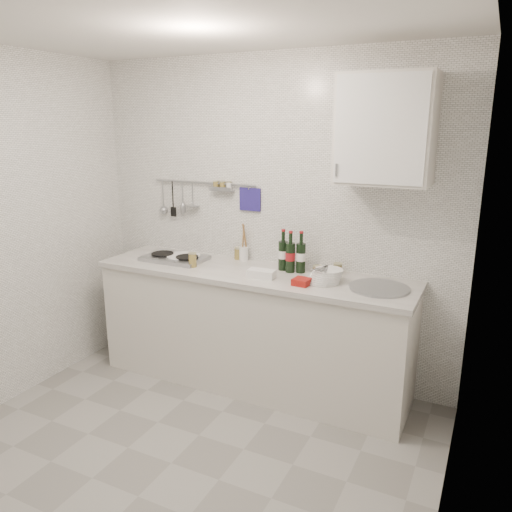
{
  "coord_description": "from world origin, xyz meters",
  "views": [
    {
      "loc": [
        1.6,
        -2.1,
        1.99
      ],
      "look_at": [
        0.13,
        0.9,
        1.1
      ],
      "focal_mm": 35.0,
      "sensor_mm": 36.0,
      "label": 1
    }
  ],
  "objects": [
    {
      "name": "wall_rail",
      "position": [
        -0.6,
        1.37,
        1.43
      ],
      "size": [
        0.98,
        0.09,
        0.34
      ],
      "color": "#93969B",
      "rests_on": "back_wall"
    },
    {
      "name": "jar_a",
      "position": [
        -0.25,
        1.35,
        0.97
      ],
      "size": [
        0.07,
        0.07,
        0.1
      ],
      "rotation": [
        0.0,
        0.0,
        0.15
      ],
      "color": "olive",
      "rests_on": "counter"
    },
    {
      "name": "counter",
      "position": [
        0.01,
        1.1,
        0.43
      ],
      "size": [
        2.44,
        0.64,
        0.96
      ],
      "color": "silver",
      "rests_on": "floor"
    },
    {
      "name": "floor",
      "position": [
        0.0,
        0.0,
        0.0
      ],
      "size": [
        3.0,
        3.0,
        0.0
      ],
      "primitive_type": "plane",
      "color": "slate",
      "rests_on": "ground"
    },
    {
      "name": "jar_b",
      "position": [
        0.6,
        1.31,
        0.96
      ],
      "size": [
        0.06,
        0.06,
        0.08
      ],
      "rotation": [
        0.0,
        0.0,
        -0.21
      ],
      "color": "olive",
      "rests_on": "counter"
    },
    {
      "name": "strawberry_punnet",
      "position": [
        0.45,
        0.95,
        0.94
      ],
      "size": [
        0.12,
        0.12,
        0.05
      ],
      "primitive_type": "cube",
      "rotation": [
        0.0,
        0.0,
        -0.09
      ],
      "color": "#A91512",
      "rests_on": "counter"
    },
    {
      "name": "butter_dish",
      "position": [
        0.14,
        0.98,
        0.95
      ],
      "size": [
        0.2,
        0.11,
        0.06
      ],
      "primitive_type": "cube",
      "rotation": [
        0.0,
        0.0,
        0.05
      ],
      "color": "white",
      "rests_on": "counter"
    },
    {
      "name": "wall_cabinet",
      "position": [
        0.9,
        1.22,
        1.95
      ],
      "size": [
        0.6,
        0.38,
        0.7
      ],
      "color": "silver",
      "rests_on": "back_wall"
    },
    {
      "name": "jar_c",
      "position": [
        0.49,
        1.16,
        0.96
      ],
      "size": [
        0.07,
        0.07,
        0.09
      ],
      "rotation": [
        0.0,
        0.0,
        -0.39
      ],
      "color": "olive",
      "rests_on": "counter"
    },
    {
      "name": "wall_right",
      "position": [
        1.5,
        0.0,
        1.25
      ],
      "size": [
        0.02,
        2.8,
        2.5
      ],
      "primitive_type": "cube",
      "color": "silver",
      "rests_on": "floor"
    },
    {
      "name": "plate_stack_hob",
      "position": [
        -0.65,
        1.14,
        0.94
      ],
      "size": [
        0.29,
        0.29,
        0.04
      ],
      "rotation": [
        0.0,
        0.0,
        0.15
      ],
      "color": "#557FC1",
      "rests_on": "counter"
    },
    {
      "name": "plate_stack_sink",
      "position": [
        0.58,
        1.08,
        0.97
      ],
      "size": [
        0.25,
        0.24,
        0.1
      ],
      "rotation": [
        0.0,
        0.0,
        -0.09
      ],
      "color": "white",
      "rests_on": "counter"
    },
    {
      "name": "utensil_crock",
      "position": [
        -0.2,
        1.34,
        0.99
      ],
      "size": [
        0.07,
        0.07,
        0.3
      ],
      "rotation": [
        0.0,
        0.0,
        -0.34
      ],
      "color": "white",
      "rests_on": "counter"
    },
    {
      "name": "wine_bottles",
      "position": [
        0.27,
        1.22,
        1.07
      ],
      "size": [
        0.22,
        0.1,
        0.31
      ],
      "rotation": [
        0.0,
        0.0,
        -0.03
      ],
      "color": "black",
      "rests_on": "counter"
    },
    {
      "name": "jar_d",
      "position": [
        -0.46,
        0.99,
        0.98
      ],
      "size": [
        0.06,
        0.06,
        0.11
      ],
      "rotation": [
        0.0,
        0.0,
        0.15
      ],
      "color": "olive",
      "rests_on": "counter"
    },
    {
      "name": "back_wall",
      "position": [
        0.0,
        1.4,
        1.25
      ],
      "size": [
        3.0,
        0.02,
        2.5
      ],
      "primitive_type": "cube",
      "color": "silver",
      "rests_on": "floor"
    },
    {
      "name": "ceiling",
      "position": [
        0.0,
        0.0,
        2.5
      ],
      "size": [
        3.0,
        3.0,
        0.0
      ],
      "primitive_type": "plane",
      "rotation": [
        3.14,
        0.0,
        0.0
      ],
      "color": "silver",
      "rests_on": "back_wall"
    }
  ]
}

